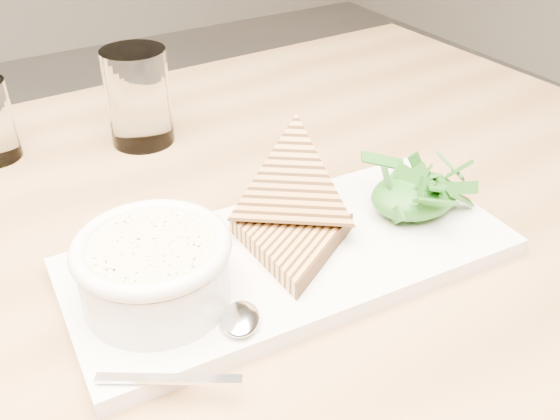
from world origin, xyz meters
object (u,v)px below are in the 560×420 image
soup_bowl (155,277)px  glass_far (138,97)px  platter (291,256)px  table_top (178,266)px

soup_bowl → glass_far: 0.33m
platter → soup_bowl: soup_bowl is taller
glass_far → soup_bowl: bearing=-108.6°
table_top → soup_bowl: (-0.05, -0.08, 0.06)m
table_top → platter: size_ratio=3.23×
glass_far → table_top: bearing=-103.7°
table_top → soup_bowl: 0.11m
soup_bowl → glass_far: size_ratio=1.01×
platter → glass_far: 0.32m
table_top → platter: platter is taller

